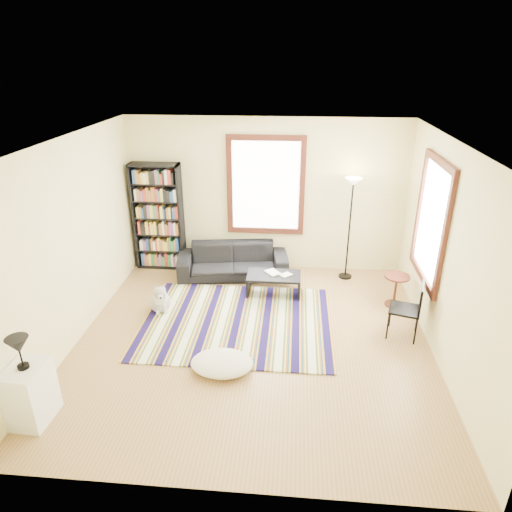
# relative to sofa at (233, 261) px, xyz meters

# --- Properties ---
(floor) EXTENTS (5.00, 5.00, 0.10)m
(floor) POSITION_rel_sofa_xyz_m (0.57, -2.05, -0.34)
(floor) COLOR #A2764A
(floor) RESTS_ON ground
(ceiling) EXTENTS (5.00, 5.00, 0.10)m
(ceiling) POSITION_rel_sofa_xyz_m (0.57, -2.05, 2.56)
(ceiling) COLOR white
(ceiling) RESTS_ON floor
(wall_back) EXTENTS (5.00, 0.10, 2.80)m
(wall_back) POSITION_rel_sofa_xyz_m (0.57, 0.50, 1.11)
(wall_back) COLOR #EFE8A1
(wall_back) RESTS_ON floor
(wall_front) EXTENTS (5.00, 0.10, 2.80)m
(wall_front) POSITION_rel_sofa_xyz_m (0.57, -4.60, 1.11)
(wall_front) COLOR #EFE8A1
(wall_front) RESTS_ON floor
(wall_left) EXTENTS (0.10, 5.00, 2.80)m
(wall_left) POSITION_rel_sofa_xyz_m (-1.98, -2.05, 1.11)
(wall_left) COLOR #EFE8A1
(wall_left) RESTS_ON floor
(wall_right) EXTENTS (0.10, 5.00, 2.80)m
(wall_right) POSITION_rel_sofa_xyz_m (3.12, -2.05, 1.11)
(wall_right) COLOR #EFE8A1
(wall_right) RESTS_ON floor
(window_back) EXTENTS (1.20, 0.06, 1.60)m
(window_back) POSITION_rel_sofa_xyz_m (0.57, 0.42, 1.31)
(window_back) COLOR white
(window_back) RESTS_ON wall_back
(window_right) EXTENTS (0.06, 1.20, 1.60)m
(window_right) POSITION_rel_sofa_xyz_m (3.04, -1.25, 1.31)
(window_right) COLOR white
(window_right) RESTS_ON wall_right
(rug) EXTENTS (2.87, 2.30, 0.02)m
(rug) POSITION_rel_sofa_xyz_m (0.27, -1.61, -0.28)
(rug) COLOR #120C3C
(rug) RESTS_ON floor
(sofa) EXTENTS (1.05, 2.08, 0.58)m
(sofa) POSITION_rel_sofa_xyz_m (0.00, 0.00, 0.00)
(sofa) COLOR black
(sofa) RESTS_ON floor
(bookshelf) EXTENTS (0.90, 0.30, 2.00)m
(bookshelf) POSITION_rel_sofa_xyz_m (-1.41, 0.27, 0.71)
(bookshelf) COLOR black
(bookshelf) RESTS_ON floor
(coffee_table) EXTENTS (0.94, 0.57, 0.36)m
(coffee_table) POSITION_rel_sofa_xyz_m (0.79, -0.65, -0.11)
(coffee_table) COLOR black
(coffee_table) RESTS_ON floor
(book_a) EXTENTS (0.32, 0.31, 0.02)m
(book_a) POSITION_rel_sofa_xyz_m (0.69, -0.65, 0.08)
(book_a) COLOR beige
(book_a) RESTS_ON coffee_table
(book_b) EXTENTS (0.24, 0.24, 0.02)m
(book_b) POSITION_rel_sofa_xyz_m (0.94, -0.60, 0.08)
(book_b) COLOR beige
(book_b) RESTS_ON coffee_table
(floor_cushion) EXTENTS (0.94, 0.78, 0.20)m
(floor_cushion) POSITION_rel_sofa_xyz_m (0.23, -2.76, -0.19)
(floor_cushion) COLOR silver
(floor_cushion) RESTS_ON floor
(floor_lamp) EXTENTS (0.39, 0.39, 1.86)m
(floor_lamp) POSITION_rel_sofa_xyz_m (2.07, 0.10, 0.64)
(floor_lamp) COLOR black
(floor_lamp) RESTS_ON floor
(side_table) EXTENTS (0.49, 0.49, 0.54)m
(side_table) POSITION_rel_sofa_xyz_m (2.77, -0.87, -0.02)
(side_table) COLOR #411C10
(side_table) RESTS_ON floor
(folding_chair) EXTENTS (0.51, 0.50, 0.86)m
(folding_chair) POSITION_rel_sofa_xyz_m (2.72, -1.73, 0.14)
(folding_chair) COLOR black
(folding_chair) RESTS_ON floor
(white_cabinet) EXTENTS (0.40, 0.52, 0.70)m
(white_cabinet) POSITION_rel_sofa_xyz_m (-1.73, -3.80, 0.06)
(white_cabinet) COLOR white
(white_cabinet) RESTS_ON floor
(table_lamp) EXTENTS (0.24, 0.24, 0.38)m
(table_lamp) POSITION_rel_sofa_xyz_m (-1.73, -3.80, 0.60)
(table_lamp) COLOR black
(table_lamp) RESTS_ON white_cabinet
(dog) EXTENTS (0.51, 0.60, 0.50)m
(dog) POSITION_rel_sofa_xyz_m (-0.98, -1.37, -0.04)
(dog) COLOR #B6B6B6
(dog) RESTS_ON floor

